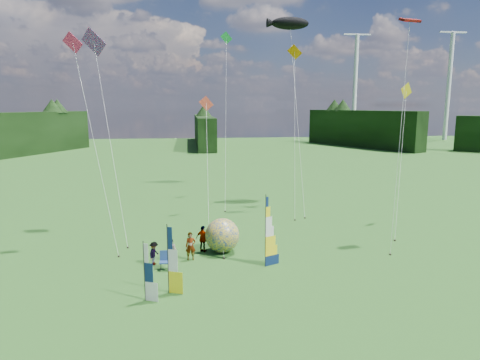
{
  "coord_description": "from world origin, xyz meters",
  "views": [
    {
      "loc": [
        -4.08,
        -21.28,
        9.98
      ],
      "look_at": [
        -1.0,
        4.0,
        5.5
      ],
      "focal_mm": 32.0,
      "sensor_mm": 36.0,
      "label": 1
    }
  ],
  "objects": [
    {
      "name": "small_kite_green",
      "position": [
        -0.16,
        23.02,
        9.23
      ],
      "size": [
        4.6,
        12.64,
        18.47
      ],
      "primitive_type": null,
      "rotation": [
        0.0,
        0.0,
        0.1
      ],
      "color": "#149437",
      "rests_on": "ground"
    },
    {
      "name": "kite_parafoil",
      "position": [
        10.72,
        7.18,
        8.78
      ],
      "size": [
        6.25,
        8.09,
        17.56
      ],
      "primitive_type": null,
      "rotation": [
        0.0,
        0.0,
        0.05
      ],
      "color": "#B40600",
      "rests_on": "ground"
    },
    {
      "name": "turbine_right",
      "position": [
        45.0,
        102.0,
        15.0
      ],
      "size": [
        8.0,
        1.2,
        30.0
      ],
      "primitive_type": null,
      "color": "silver",
      "rests_on": "ground"
    },
    {
      "name": "spectator_a",
      "position": [
        -4.05,
        5.55,
        0.92
      ],
      "size": [
        0.69,
        0.47,
        1.84
      ],
      "primitive_type": "imported",
      "rotation": [
        0.0,
        0.0,
        0.05
      ],
      "color": "#66594C",
      "rests_on": "ground"
    },
    {
      "name": "small_kite_orange",
      "position": [
        5.94,
        18.24,
        8.24
      ],
      "size": [
        7.18,
        11.44,
        16.49
      ],
      "primitive_type": null,
      "rotation": [
        0.0,
        0.0,
        -0.3
      ],
      "color": "orange",
      "rests_on": "ground"
    },
    {
      "name": "kite_whale",
      "position": [
        6.57,
        20.09,
        10.24
      ],
      "size": [
        9.35,
        15.35,
        20.49
      ],
      "primitive_type": null,
      "rotation": [
        0.0,
        0.0,
        -0.34
      ],
      "color": "black",
      "rests_on": "ground"
    },
    {
      "name": "side_banner_far",
      "position": [
        -6.44,
        -0.13,
        1.54
      ],
      "size": [
        0.89,
        0.44,
        3.09
      ],
      "primitive_type": null,
      "rotation": [
        0.0,
        0.0,
        -0.39
      ],
      "color": "white",
      "rests_on": "ground"
    },
    {
      "name": "small_kite_pink",
      "position": [
        -10.4,
        8.87,
        7.77
      ],
      "size": [
        7.31,
        8.23,
        15.54
      ],
      "primitive_type": null,
      "rotation": [
        0.0,
        0.0,
        -0.27
      ],
      "color": "#FD2962",
      "rests_on": "ground"
    },
    {
      "name": "small_kite_yellow",
      "position": [
        12.83,
        10.86,
        6.18
      ],
      "size": [
        9.06,
        10.47,
        12.36
      ],
      "primitive_type": null,
      "rotation": [
        0.0,
        0.0,
        0.44
      ],
      "color": "yellow",
      "rests_on": "ground"
    },
    {
      "name": "treeline_ring",
      "position": [
        0.0,
        0.0,
        4.0
      ],
      "size": [
        210.0,
        210.0,
        8.0
      ],
      "primitive_type": null,
      "color": "#193412",
      "rests_on": "ground"
    },
    {
      "name": "spectator_b",
      "position": [
        -5.29,
        5.4,
        0.75
      ],
      "size": [
        0.81,
        0.63,
        1.5
      ],
      "primitive_type": "imported",
      "rotation": [
        0.0,
        0.0,
        -0.43
      ],
      "color": "#66594C",
      "rests_on": "ground"
    },
    {
      "name": "feather_banner_main",
      "position": [
        0.55,
        3.75,
        2.23
      ],
      "size": [
        1.15,
        0.6,
        4.46
      ],
      "primitive_type": null,
      "rotation": [
        0.0,
        0.0,
        0.43
      ],
      "color": "#0F214D",
      "rests_on": "ground"
    },
    {
      "name": "ground",
      "position": [
        0.0,
        0.0,
        0.0
      ],
      "size": [
        220.0,
        220.0,
        0.0
      ],
      "primitive_type": "plane",
      "color": "#2B6321",
      "rests_on": "ground"
    },
    {
      "name": "kite_rainbow_delta",
      "position": [
        -10.02,
        12.33,
        8.49
      ],
      "size": [
        11.04,
        13.49,
        16.98
      ],
      "primitive_type": null,
      "rotation": [
        0.0,
        0.0,
        -0.41
      ],
      "color": "red",
      "rests_on": "ground"
    },
    {
      "name": "turbine_left",
      "position": [
        70.0,
        95.0,
        15.0
      ],
      "size": [
        8.0,
        1.2,
        30.0
      ],
      "primitive_type": null,
      "color": "silver",
      "rests_on": "ground"
    },
    {
      "name": "bol_inflatable",
      "position": [
        -1.89,
        6.8,
        1.18
      ],
      "size": [
        2.85,
        2.85,
        2.36
      ],
      "primitive_type": "sphere",
      "rotation": [
        0.0,
        0.0,
        -0.24
      ],
      "color": "navy",
      "rests_on": "ground"
    },
    {
      "name": "camp_chair",
      "position": [
        -5.66,
        4.0,
        0.57
      ],
      "size": [
        0.68,
        0.68,
        1.14
      ],
      "primitive_type": null,
      "rotation": [
        0.0,
        0.0,
        -0.03
      ],
      "color": "navy",
      "rests_on": "ground"
    },
    {
      "name": "side_banner_left",
      "position": [
        -5.27,
        0.65,
        1.84
      ],
      "size": [
        0.99,
        0.46,
        3.69
      ],
      "primitive_type": null,
      "rotation": [
        0.0,
        0.0,
        -0.37
      ],
      "color": "yellow",
      "rests_on": "ground"
    },
    {
      "name": "spectator_d",
      "position": [
        -3.19,
        6.97,
        0.92
      ],
      "size": [
        1.14,
        0.98,
        1.85
      ],
      "primitive_type": "imported",
      "rotation": [
        0.0,
        0.0,
        2.54
      ],
      "color": "#66594C",
      "rests_on": "ground"
    },
    {
      "name": "spectator_c",
      "position": [
        -6.36,
        4.93,
        0.75
      ],
      "size": [
        0.71,
        1.03,
        1.5
      ],
      "primitive_type": "imported",
      "rotation": [
        0.0,
        0.0,
        1.16
      ],
      "color": "#66594C",
      "rests_on": "ground"
    },
    {
      "name": "small_kite_red",
      "position": [
        -2.45,
        15.38,
        5.64
      ],
      "size": [
        4.9,
        9.95,
        11.29
      ],
      "primitive_type": null,
      "rotation": [
        0.0,
        0.0,
        0.25
      ],
      "color": "#EB4639",
      "rests_on": "ground"
    }
  ]
}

